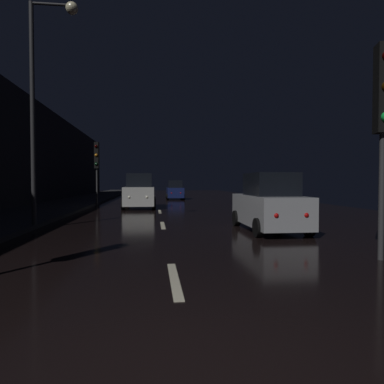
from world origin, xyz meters
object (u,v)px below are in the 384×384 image
Objects in this scene: car_approaching_headlights at (140,192)px; car_parked_right_near at (269,204)px; car_distant_taillights at (175,191)px; traffic_light_far_left at (97,160)px; streetlamp_overhead at (44,81)px; traffic_light_near_right at (383,104)px.

car_approaching_headlights is 1.12× the size of car_parked_right_near.
traffic_light_far_left is at bearing 142.25° from car_distant_taillights.
car_approaching_headlights is at bearing 164.52° from car_distant_taillights.
traffic_light_far_left is at bearing 30.39° from car_parked_right_near.
car_parked_right_near reaches higher than car_distant_taillights.
streetlamp_overhead is at bearing 4.44° from traffic_light_far_left.
traffic_light_near_right is 1.04× the size of car_approaching_headlights.
car_parked_right_near is at bearing -154.75° from traffic_light_near_right.
traffic_light_far_left reaches higher than car_distant_taillights.
traffic_light_near_right is at bearing -173.95° from car_distant_taillights.
streetlamp_overhead reaches higher than car_approaching_headlights.
car_parked_right_near is 1.07× the size of car_distant_taillights.
car_approaching_headlights reaches higher than car_distant_taillights.
car_parked_right_near is at bearing -10.00° from streetlamp_overhead.
traffic_light_near_right is at bearing 20.49° from car_approaching_headlights.
traffic_light_near_right reaches higher than traffic_light_far_left.
car_approaching_headlights is 11.26m from car_distant_taillights.
traffic_light_near_right is 26.62m from car_distant_taillights.
traffic_light_near_right is at bearing -168.90° from car_parked_right_near.
streetlamp_overhead is 10.89m from car_approaching_headlights.
car_parked_right_near is (4.90, -10.95, -0.11)m from car_approaching_headlights.
car_parked_right_near is (8.09, -13.79, -2.39)m from traffic_light_far_left.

